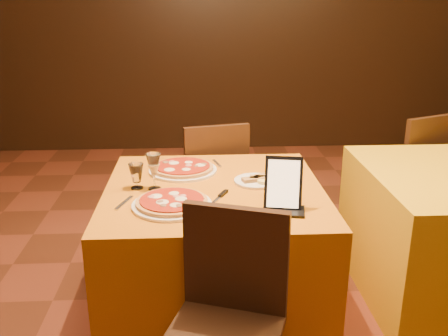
{
  "coord_description": "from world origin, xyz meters",
  "views": [
    {
      "loc": [
        -0.27,
        -2.1,
        1.66
      ],
      "look_at": [
        -0.14,
        0.25,
        0.86
      ],
      "focal_mm": 40.0,
      "sensor_mm": 36.0,
      "label": 1
    }
  ],
  "objects": [
    {
      "name": "tablet",
      "position": [
        0.11,
        -0.01,
        0.87
      ],
      "size": [
        0.18,
        0.13,
        0.23
      ],
      "primitive_type": "cube",
      "rotation": [
        -0.35,
        0.0,
        -0.19
      ],
      "color": "black",
      "rests_on": "main_table"
    },
    {
      "name": "chair_side_far",
      "position": [
        1.23,
        1.26,
        0.46
      ],
      "size": [
        0.63,
        0.63,
        0.91
      ],
      "primitive_type": null,
      "rotation": [
        0.0,
        0.0,
        3.54
      ],
      "color": "black",
      "rests_on": "floor"
    },
    {
      "name": "fork_far",
      "position": [
        -0.16,
        0.64,
        0.75
      ],
      "size": [
        0.05,
        0.14,
        0.01
      ],
      "primitive_type": "cube",
      "rotation": [
        0.0,
        0.0,
        1.83
      ],
      "color": "#BABAC2",
      "rests_on": "main_table"
    },
    {
      "name": "water_glass",
      "position": [
        -0.58,
        0.27,
        0.81
      ],
      "size": [
        0.08,
        0.08,
        0.13
      ],
      "primitive_type": null,
      "rotation": [
        0.0,
        0.0,
        0.07
      ],
      "color": "silver",
      "rests_on": "main_table"
    },
    {
      "name": "wine_glass",
      "position": [
        -0.49,
        0.26,
        0.84
      ],
      "size": [
        0.11,
        0.11,
        0.19
      ],
      "primitive_type": null,
      "rotation": [
        0.0,
        0.0,
        0.36
      ],
      "color": "#E9D384",
      "rests_on": "main_table"
    },
    {
      "name": "chair_main_far",
      "position": [
        -0.19,
        1.1,
        0.46
      ],
      "size": [
        0.56,
        0.56,
        0.91
      ],
      "primitive_type": null,
      "rotation": [
        0.0,
        0.0,
        3.37
      ],
      "color": "black",
      "rests_on": "floor"
    },
    {
      "name": "wall_back",
      "position": [
        0.0,
        3.5,
        1.4
      ],
      "size": [
        6.0,
        0.01,
        2.8
      ],
      "primitive_type": "cube",
      "color": "black",
      "rests_on": "floor"
    },
    {
      "name": "knife",
      "position": [
        -0.19,
        0.08,
        0.75
      ],
      "size": [
        0.11,
        0.19,
        0.01
      ],
      "primitive_type": "cube",
      "rotation": [
        0.0,
        0.0,
        1.1
      ],
      "color": "#B4B4BB",
      "rests_on": "main_table"
    },
    {
      "name": "cutlet_dish",
      "position": [
        0.03,
        0.33,
        0.76
      ],
      "size": [
        0.23,
        0.23,
        0.03
      ],
      "rotation": [
        0.0,
        0.0,
        0.41
      ],
      "color": "white",
      "rests_on": "main_table"
    },
    {
      "name": "main_table",
      "position": [
        -0.19,
        0.27,
        0.38
      ],
      "size": [
        1.1,
        1.1,
        0.75
      ],
      "primitive_type": "cube",
      "color": "#BE690C",
      "rests_on": "floor"
    },
    {
      "name": "pizza_far",
      "position": [
        -0.35,
        0.52,
        0.77
      ],
      "size": [
        0.38,
        0.38,
        0.03
      ],
      "rotation": [
        0.0,
        0.0,
        -0.21
      ],
      "color": "white",
      "rests_on": "main_table"
    },
    {
      "name": "fork_near",
      "position": [
        -0.62,
        0.08,
        0.75
      ],
      "size": [
        0.07,
        0.17,
        0.01
      ],
      "primitive_type": "cube",
      "rotation": [
        0.0,
        0.0,
        1.25
      ],
      "color": "#B7B8BE",
      "rests_on": "main_table"
    },
    {
      "name": "pizza_near",
      "position": [
        -0.39,
        0.04,
        0.77
      ],
      "size": [
        0.37,
        0.37,
        0.03
      ],
      "rotation": [
        0.0,
        0.0,
        0.32
      ],
      "color": "white",
      "rests_on": "main_table"
    }
  ]
}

